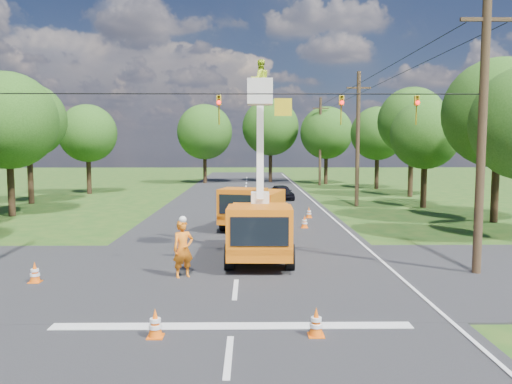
{
  "coord_description": "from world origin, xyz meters",
  "views": [
    {
      "loc": [
        0.46,
        -15.27,
        4.53
      ],
      "look_at": [
        0.71,
        5.52,
        2.6
      ],
      "focal_mm": 35.0,
      "sensor_mm": 36.0,
      "label": 1
    }
  ],
  "objects_px": {
    "traffic_cone_1": "(316,322)",
    "tree_left_d": "(8,121)",
    "traffic_cone_4": "(35,273)",
    "tree_left_e": "(28,121)",
    "pole_right_mid": "(358,138)",
    "pole_right_far": "(320,141)",
    "pole_right_near": "(482,129)",
    "tree_right_d": "(412,121)",
    "second_truck": "(253,206)",
    "traffic_cone_2": "(275,238)",
    "tree_far_c": "(326,133)",
    "tree_right_e": "(378,134)",
    "traffic_cone_3": "(305,222)",
    "tree_right_c": "(425,135)",
    "distant_car": "(282,192)",
    "traffic_cone_6": "(309,213)",
    "bucket_truck": "(260,218)",
    "tree_far_a": "(205,132)",
    "ground_worker": "(183,249)",
    "traffic_cone_0": "(155,324)",
    "tree_left_f": "(88,134)",
    "tree_right_b": "(498,113)",
    "tree_far_b": "(271,127)"
  },
  "relations": [
    {
      "from": "traffic_cone_0",
      "to": "traffic_cone_6",
      "type": "bearing_deg",
      "value": 73.15
    },
    {
      "from": "tree_far_a",
      "to": "tree_far_b",
      "type": "distance_m",
      "value": 8.27
    },
    {
      "from": "pole_right_mid",
      "to": "traffic_cone_3",
      "type": "bearing_deg",
      "value": -116.4
    },
    {
      "from": "traffic_cone_2",
      "to": "tree_far_c",
      "type": "distance_m",
      "value": 38.28
    },
    {
      "from": "ground_worker",
      "to": "traffic_cone_2",
      "type": "relative_size",
      "value": 2.82
    },
    {
      "from": "tree_left_f",
      "to": "tree_right_e",
      "type": "bearing_deg",
      "value": 9.92
    },
    {
      "from": "traffic_cone_4",
      "to": "traffic_cone_6",
      "type": "bearing_deg",
      "value": 53.79
    },
    {
      "from": "pole_right_mid",
      "to": "pole_right_near",
      "type": "bearing_deg",
      "value": -90.0
    },
    {
      "from": "traffic_cone_4",
      "to": "tree_left_e",
      "type": "xyz_separation_m",
      "value": [
        -10.15,
        23.06,
        6.13
      ]
    },
    {
      "from": "tree_right_c",
      "to": "tree_left_d",
      "type": "bearing_deg",
      "value": -171.93
    },
    {
      "from": "traffic_cone_4",
      "to": "second_truck",
      "type": "bearing_deg",
      "value": 57.27
    },
    {
      "from": "distant_car",
      "to": "ground_worker",
      "type": "bearing_deg",
      "value": -112.62
    },
    {
      "from": "traffic_cone_1",
      "to": "tree_left_d",
      "type": "relative_size",
      "value": 0.08
    },
    {
      "from": "traffic_cone_1",
      "to": "tree_right_d",
      "type": "xyz_separation_m",
      "value": [
        12.78,
        32.82,
        6.32
      ]
    },
    {
      "from": "traffic_cone_2",
      "to": "pole_right_near",
      "type": "bearing_deg",
      "value": -35.79
    },
    {
      "from": "pole_right_near",
      "to": "traffic_cone_4",
      "type": "bearing_deg",
      "value": -175.99
    },
    {
      "from": "distant_car",
      "to": "tree_right_c",
      "type": "relative_size",
      "value": 0.47
    },
    {
      "from": "pole_right_mid",
      "to": "tree_right_c",
      "type": "relative_size",
      "value": 1.28
    },
    {
      "from": "ground_worker",
      "to": "tree_left_d",
      "type": "relative_size",
      "value": 0.22
    },
    {
      "from": "pole_right_near",
      "to": "tree_right_e",
      "type": "relative_size",
      "value": 1.16
    },
    {
      "from": "tree_right_c",
      "to": "tree_right_d",
      "type": "xyz_separation_m",
      "value": [
        1.6,
        8.0,
        1.37
      ]
    },
    {
      "from": "pole_right_far",
      "to": "tree_left_e",
      "type": "xyz_separation_m",
      "value": [
        -25.3,
        -18.0,
        1.38
      ]
    },
    {
      "from": "tree_right_d",
      "to": "traffic_cone_1",
      "type": "bearing_deg",
      "value": -111.27
    },
    {
      "from": "traffic_cone_2",
      "to": "tree_right_e",
      "type": "bearing_deg",
      "value": 67.87
    },
    {
      "from": "traffic_cone_1",
      "to": "traffic_cone_0",
      "type": "bearing_deg",
      "value": -179.47
    },
    {
      "from": "distant_car",
      "to": "traffic_cone_6",
      "type": "relative_size",
      "value": 5.21
    },
    {
      "from": "traffic_cone_1",
      "to": "tree_left_d",
      "type": "distance_m",
      "value": 27.51
    },
    {
      "from": "pole_right_far",
      "to": "tree_far_a",
      "type": "bearing_deg",
      "value": 167.47
    },
    {
      "from": "bucket_truck",
      "to": "tree_far_a",
      "type": "bearing_deg",
      "value": 99.63
    },
    {
      "from": "bucket_truck",
      "to": "tree_right_e",
      "type": "relative_size",
      "value": 0.92
    },
    {
      "from": "distant_car",
      "to": "traffic_cone_4",
      "type": "height_order",
      "value": "distant_car"
    },
    {
      "from": "bucket_truck",
      "to": "second_truck",
      "type": "bearing_deg",
      "value": 93.14
    },
    {
      "from": "tree_left_f",
      "to": "tree_far_c",
      "type": "xyz_separation_m",
      "value": [
        24.3,
        12.0,
        0.38
      ]
    },
    {
      "from": "tree_right_b",
      "to": "tree_right_e",
      "type": "bearing_deg",
      "value": 92.99
    },
    {
      "from": "tree_right_e",
      "to": "tree_left_d",
      "type": "bearing_deg",
      "value": -145.22
    },
    {
      "from": "traffic_cone_3",
      "to": "traffic_cone_4",
      "type": "distance_m",
      "value": 14.87
    },
    {
      "from": "distant_car",
      "to": "tree_left_e",
      "type": "height_order",
      "value": "tree_left_e"
    },
    {
      "from": "pole_right_far",
      "to": "tree_right_d",
      "type": "xyz_separation_m",
      "value": [
        6.3,
        -13.0,
        1.57
      ]
    },
    {
      "from": "pole_right_near",
      "to": "tree_right_d",
      "type": "height_order",
      "value": "pole_right_near"
    },
    {
      "from": "traffic_cone_4",
      "to": "traffic_cone_3",
      "type": "bearing_deg",
      "value": 47.17
    },
    {
      "from": "traffic_cone_6",
      "to": "tree_far_c",
      "type": "relative_size",
      "value": 0.08
    },
    {
      "from": "tree_right_d",
      "to": "tree_left_f",
      "type": "bearing_deg",
      "value": 174.21
    },
    {
      "from": "bucket_truck",
      "to": "traffic_cone_0",
      "type": "distance_m",
      "value": 8.79
    },
    {
      "from": "tree_right_b",
      "to": "second_truck",
      "type": "bearing_deg",
      "value": -173.05
    },
    {
      "from": "traffic_cone_3",
      "to": "tree_far_c",
      "type": "distance_m",
      "value": 33.21
    },
    {
      "from": "traffic_cone_1",
      "to": "tree_left_d",
      "type": "xyz_separation_m",
      "value": [
        -17.02,
        20.82,
        5.77
      ]
    },
    {
      "from": "pole_right_mid",
      "to": "pole_right_far",
      "type": "bearing_deg",
      "value": 90.0
    },
    {
      "from": "tree_left_f",
      "to": "tree_far_c",
      "type": "distance_m",
      "value": 27.1
    },
    {
      "from": "tree_right_d",
      "to": "traffic_cone_6",
      "type": "bearing_deg",
      "value": -128.67
    },
    {
      "from": "distant_car",
      "to": "tree_right_e",
      "type": "distance_m",
      "value": 15.76
    }
  ]
}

